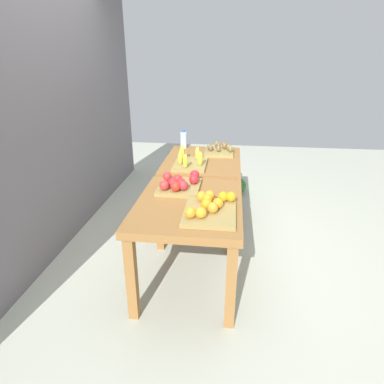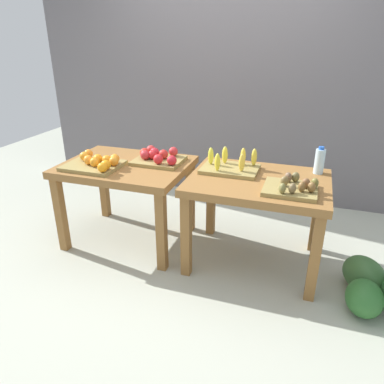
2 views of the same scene
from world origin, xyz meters
TOP-DOWN VIEW (x-y plane):
  - ground_plane at (0.00, 0.00)m, footprint 8.00×8.00m
  - back_wall at (0.00, 1.35)m, footprint 4.40×0.12m
  - display_table_left at (-0.56, 0.00)m, footprint 1.04×0.80m
  - display_table_right at (0.56, 0.00)m, footprint 1.04×0.80m
  - orange_bin at (-0.73, -0.17)m, footprint 0.45×0.37m
  - apple_bin at (-0.31, 0.12)m, footprint 0.41×0.34m
  - banana_crate at (0.32, 0.11)m, footprint 0.44×0.32m
  - kiwi_bin at (0.82, -0.17)m, footprint 0.37×0.32m
  - water_bottle at (0.98, 0.27)m, footprint 0.08×0.08m
  - watermelon_pile at (1.49, -0.26)m, footprint 0.64×0.63m

SIDE VIEW (x-z plane):
  - ground_plane at x=0.00m, z-range 0.00..0.00m
  - watermelon_pile at x=1.49m, z-range -0.07..0.41m
  - display_table_left at x=-0.56m, z-range 0.26..0.98m
  - display_table_right at x=0.56m, z-range 0.26..0.98m
  - kiwi_bin at x=0.82m, z-range 0.71..0.81m
  - banana_crate at x=0.32m, z-range 0.68..0.85m
  - orange_bin at x=-0.73m, z-range 0.71..0.82m
  - apple_bin at x=-0.31m, z-range 0.71..0.82m
  - water_bottle at x=0.98m, z-range 0.72..0.93m
  - back_wall at x=0.00m, z-range 0.00..3.00m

